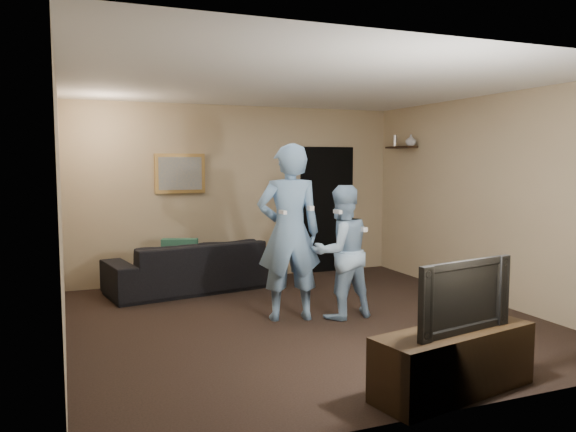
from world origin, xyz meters
name	(u,v)px	position (x,y,z in m)	size (l,w,h in m)	color
ground	(306,320)	(0.00, 0.00, 0.00)	(5.00, 5.00, 0.00)	black
ceiling	(306,84)	(0.00, 0.00, 2.60)	(5.00, 5.00, 0.04)	silver
wall_back	(240,193)	(0.00, 2.50, 1.30)	(5.00, 0.04, 2.60)	tan
wall_front	(452,231)	(0.00, -2.50, 1.30)	(5.00, 0.04, 2.60)	tan
wall_left	(61,212)	(-2.50, 0.00, 1.30)	(0.04, 5.00, 2.60)	tan
wall_right	(487,199)	(2.50, 0.00, 1.30)	(0.04, 5.00, 2.60)	tan
sofa	(194,265)	(-0.83, 1.95, 0.34)	(2.33, 0.91, 0.68)	black
throw_pillow	(180,256)	(-1.02, 1.95, 0.48)	(0.48, 0.15, 0.48)	#174636
painting_frame	(180,173)	(-0.90, 2.48, 1.60)	(0.72, 0.05, 0.57)	olive
painting_canvas	(180,173)	(-0.90, 2.45, 1.60)	(0.62, 0.01, 0.47)	slate
doorway	(327,210)	(1.45, 2.47, 1.00)	(0.90, 0.06, 2.00)	black
light_switch	(292,192)	(0.85, 2.48, 1.30)	(0.08, 0.02, 0.12)	silver
wall_shelf	(401,147)	(2.39, 1.80, 1.99)	(0.20, 0.60, 0.03)	black
shelf_vase	(411,140)	(2.39, 1.54, 2.09)	(0.16, 0.16, 0.17)	#B5B5BA
shelf_figurine	(395,141)	(2.39, 1.97, 2.09)	(0.06, 0.06, 0.18)	silver
tv_console	(454,361)	(0.26, -2.24, 0.25)	(1.38, 0.44, 0.49)	black
television	(456,294)	(0.26, -2.24, 0.77)	(0.95, 0.12, 0.55)	black
wii_player_left	(289,233)	(-0.15, 0.12, 0.98)	(0.79, 0.60, 1.97)	#6B92BB
wii_player_right	(341,252)	(0.42, -0.04, 0.75)	(0.78, 0.64, 1.51)	#96B8DA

